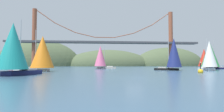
{
  "coord_description": "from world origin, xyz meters",
  "views": [
    {
      "loc": [
        -5.39,
        -25.85,
        2.0
      ],
      "look_at": [
        0.0,
        37.24,
        4.69
      ],
      "focal_mm": 29.09,
      "sensor_mm": 36.0,
      "label": 1
    }
  ],
  "objects_px": {
    "sailboat_pink_spinnaker": "(101,57)",
    "sailboat_white_mainsail": "(209,55)",
    "sailboat_green_sail": "(210,55)",
    "sailboat_crimson_sail": "(14,58)",
    "sailboat_teal_sail": "(14,48)",
    "sailboat_scarlet_sail": "(204,58)",
    "channel_buoy": "(201,71)",
    "sailboat_navy_sail": "(174,53)",
    "sailboat_orange_sail": "(42,53)"
  },
  "relations": [
    {
      "from": "sailboat_pink_spinnaker",
      "to": "sailboat_green_sail",
      "type": "distance_m",
      "value": 40.77
    },
    {
      "from": "sailboat_scarlet_sail",
      "to": "sailboat_orange_sail",
      "type": "bearing_deg",
      "value": -156.94
    },
    {
      "from": "sailboat_pink_spinnaker",
      "to": "sailboat_white_mainsail",
      "type": "relative_size",
      "value": 0.99
    },
    {
      "from": "sailboat_scarlet_sail",
      "to": "sailboat_green_sail",
      "type": "height_order",
      "value": "sailboat_green_sail"
    },
    {
      "from": "sailboat_scarlet_sail",
      "to": "sailboat_teal_sail",
      "type": "height_order",
      "value": "sailboat_teal_sail"
    },
    {
      "from": "sailboat_navy_sail",
      "to": "sailboat_orange_sail",
      "type": "xyz_separation_m",
      "value": [
        -37.56,
        -4.88,
        -0.27
      ]
    },
    {
      "from": "sailboat_pink_spinnaker",
      "to": "sailboat_green_sail",
      "type": "relative_size",
      "value": 0.89
    },
    {
      "from": "sailboat_teal_sail",
      "to": "sailboat_scarlet_sail",
      "type": "bearing_deg",
      "value": 35.23
    },
    {
      "from": "sailboat_pink_spinnaker",
      "to": "sailboat_orange_sail",
      "type": "bearing_deg",
      "value": -123.33
    },
    {
      "from": "sailboat_teal_sail",
      "to": "sailboat_pink_spinnaker",
      "type": "bearing_deg",
      "value": 69.09
    },
    {
      "from": "sailboat_pink_spinnaker",
      "to": "sailboat_scarlet_sail",
      "type": "xyz_separation_m",
      "value": [
        44.46,
        1.62,
        -0.38
      ]
    },
    {
      "from": "sailboat_orange_sail",
      "to": "channel_buoy",
      "type": "relative_size",
      "value": 4.11
    },
    {
      "from": "sailboat_crimson_sail",
      "to": "sailboat_teal_sail",
      "type": "distance_m",
      "value": 44.8
    },
    {
      "from": "sailboat_navy_sail",
      "to": "channel_buoy",
      "type": "relative_size",
      "value": 4.07
    },
    {
      "from": "sailboat_scarlet_sail",
      "to": "channel_buoy",
      "type": "distance_m",
      "value": 43.57
    },
    {
      "from": "sailboat_scarlet_sail",
      "to": "channel_buoy",
      "type": "xyz_separation_m",
      "value": [
        -23.55,
        -36.42,
        -4.09
      ]
    },
    {
      "from": "sailboat_navy_sail",
      "to": "sailboat_teal_sail",
      "type": "bearing_deg",
      "value": -149.93
    },
    {
      "from": "sailboat_green_sail",
      "to": "sailboat_crimson_sail",
      "type": "bearing_deg",
      "value": 171.94
    },
    {
      "from": "sailboat_teal_sail",
      "to": "channel_buoy",
      "type": "xyz_separation_m",
      "value": [
        36.49,
        5.98,
        -4.33
      ]
    },
    {
      "from": "sailboat_pink_spinnaker",
      "to": "sailboat_orange_sail",
      "type": "distance_m",
      "value": 28.77
    },
    {
      "from": "sailboat_crimson_sail",
      "to": "sailboat_orange_sail",
      "type": "distance_m",
      "value": 30.05
    },
    {
      "from": "sailboat_pink_spinnaker",
      "to": "sailboat_green_sail",
      "type": "xyz_separation_m",
      "value": [
        39.52,
        -9.97,
        0.4
      ]
    },
    {
      "from": "sailboat_pink_spinnaker",
      "to": "sailboat_white_mainsail",
      "type": "bearing_deg",
      "value": -34.21
    },
    {
      "from": "sailboat_white_mainsail",
      "to": "sailboat_navy_sail",
      "type": "relative_size",
      "value": 0.9
    },
    {
      "from": "sailboat_orange_sail",
      "to": "sailboat_teal_sail",
      "type": "bearing_deg",
      "value": -89.22
    },
    {
      "from": "sailboat_teal_sail",
      "to": "sailboat_navy_sail",
      "type": "bearing_deg",
      "value": 30.07
    },
    {
      "from": "sailboat_pink_spinnaker",
      "to": "sailboat_green_sail",
      "type": "height_order",
      "value": "sailboat_green_sail"
    },
    {
      "from": "sailboat_green_sail",
      "to": "sailboat_navy_sail",
      "type": "bearing_deg",
      "value": -152.67
    },
    {
      "from": "sailboat_pink_spinnaker",
      "to": "sailboat_scarlet_sail",
      "type": "relative_size",
      "value": 0.99
    },
    {
      "from": "sailboat_pink_spinnaker",
      "to": "channel_buoy",
      "type": "relative_size",
      "value": 3.62
    },
    {
      "from": "sailboat_navy_sail",
      "to": "channel_buoy",
      "type": "height_order",
      "value": "sailboat_navy_sail"
    },
    {
      "from": "sailboat_pink_spinnaker",
      "to": "channel_buoy",
      "type": "bearing_deg",
      "value": -59.01
    },
    {
      "from": "sailboat_white_mainsail",
      "to": "channel_buoy",
      "type": "xyz_separation_m",
      "value": [
        -10.73,
        -13.3,
        -4.25
      ]
    },
    {
      "from": "sailboat_green_sail",
      "to": "sailboat_teal_sail",
      "type": "bearing_deg",
      "value": -150.8
    },
    {
      "from": "sailboat_white_mainsail",
      "to": "sailboat_green_sail",
      "type": "relative_size",
      "value": 0.9
    },
    {
      "from": "sailboat_navy_sail",
      "to": "sailboat_teal_sail",
      "type": "distance_m",
      "value": 43.14
    },
    {
      "from": "sailboat_white_mainsail",
      "to": "sailboat_teal_sail",
      "type": "distance_m",
      "value": 51.0
    },
    {
      "from": "sailboat_navy_sail",
      "to": "sailboat_pink_spinnaker",
      "type": "bearing_deg",
      "value": 138.62
    },
    {
      "from": "sailboat_pink_spinnaker",
      "to": "sailboat_navy_sail",
      "type": "bearing_deg",
      "value": -41.38
    },
    {
      "from": "sailboat_green_sail",
      "to": "channel_buoy",
      "type": "bearing_deg",
      "value": -126.87
    },
    {
      "from": "sailboat_navy_sail",
      "to": "sailboat_green_sail",
      "type": "distance_m",
      "value": 20.01
    },
    {
      "from": "sailboat_scarlet_sail",
      "to": "sailboat_green_sail",
      "type": "bearing_deg",
      "value": -113.05
    },
    {
      "from": "sailboat_navy_sail",
      "to": "sailboat_orange_sail",
      "type": "height_order",
      "value": "sailboat_orange_sail"
    },
    {
      "from": "sailboat_crimson_sail",
      "to": "sailboat_teal_sail",
      "type": "height_order",
      "value": "sailboat_teal_sail"
    },
    {
      "from": "sailboat_teal_sail",
      "to": "channel_buoy",
      "type": "relative_size",
      "value": 3.72
    },
    {
      "from": "sailboat_navy_sail",
      "to": "sailboat_teal_sail",
      "type": "xyz_separation_m",
      "value": [
        -37.33,
        -21.62,
        -0.45
      ]
    },
    {
      "from": "channel_buoy",
      "to": "sailboat_scarlet_sail",
      "type": "bearing_deg",
      "value": 57.11
    },
    {
      "from": "sailboat_orange_sail",
      "to": "sailboat_white_mainsail",
      "type": "bearing_deg",
      "value": 3.06
    },
    {
      "from": "sailboat_white_mainsail",
      "to": "channel_buoy",
      "type": "bearing_deg",
      "value": -128.89
    },
    {
      "from": "sailboat_crimson_sail",
      "to": "sailboat_green_sail",
      "type": "distance_m",
      "value": 73.61
    }
  ]
}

